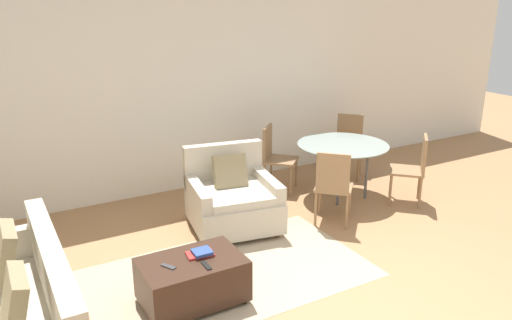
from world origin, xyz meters
TOP-DOWN VIEW (x-y plane):
  - ground_plane at (0.00, 0.00)m, footprint 20.00×20.00m
  - wall_back at (0.00, 3.43)m, footprint 12.00×0.06m
  - area_rug at (-0.78, 1.03)m, footprint 2.67×1.58m
  - armchair at (-0.28, 1.95)m, footprint 1.09×1.07m
  - ottoman at (-1.27, 0.76)m, footprint 0.87×0.57m
  - book_stack at (-1.17, 0.80)m, footprint 0.25×0.18m
  - tv_remote_primary at (-1.49, 0.75)m, footprint 0.10×0.14m
  - tv_remote_secondary at (-1.21, 0.61)m, footprint 0.04×0.15m
  - dining_table at (1.41, 2.08)m, footprint 1.19×1.19m
  - dining_chair_near_left at (0.76, 1.44)m, footprint 0.59×0.59m
  - dining_chair_near_right at (2.05, 1.44)m, footprint 0.59×0.59m
  - dining_chair_far_left at (0.76, 2.73)m, footprint 0.59×0.59m
  - dining_chair_far_right at (2.05, 2.73)m, footprint 0.59×0.59m

SIDE VIEW (x-z plane):
  - ground_plane at x=0.00m, z-range 0.00..0.00m
  - area_rug at x=-0.78m, z-range 0.00..0.01m
  - ottoman at x=-1.27m, z-range 0.02..0.43m
  - armchair at x=-0.28m, z-range -0.11..0.80m
  - tv_remote_primary at x=-1.49m, z-range 0.41..0.42m
  - tv_remote_secondary at x=-1.21m, z-range 0.41..0.42m
  - book_stack at x=-1.17m, z-range 0.41..0.46m
  - dining_chair_near_left at x=0.76m, z-range 0.07..0.97m
  - dining_chair_near_right at x=2.05m, z-range 0.07..0.97m
  - dining_chair_far_left at x=0.76m, z-range 0.07..0.97m
  - dining_chair_far_right at x=2.05m, z-range 0.07..0.97m
  - dining_table at x=1.41m, z-range 0.29..1.02m
  - wall_back at x=0.00m, z-range 0.00..2.75m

